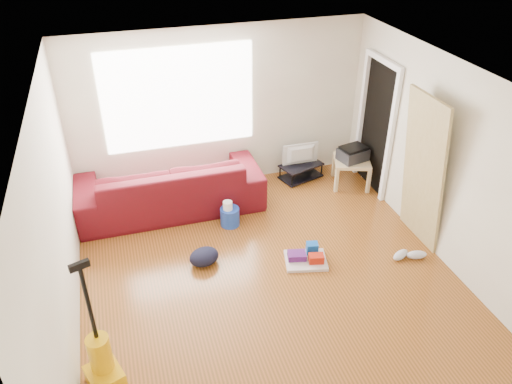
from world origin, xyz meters
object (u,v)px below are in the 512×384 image
object	(u,v)px
tv_stand	(301,171)
vacuum	(102,363)
sofa	(172,207)
cleaning_tray	(307,257)
backpack	(205,263)
side_table	(352,164)
bucket	(230,224)

from	to	relation	value
tv_stand	vacuum	bearing A→B (deg)	-153.04
sofa	cleaning_tray	size ratio (longest dim) A/B	4.40
tv_stand	sofa	bearing A→B (deg)	169.95
sofa	vacuum	world-z (taller)	vacuum
backpack	vacuum	distance (m)	1.98
side_table	bucket	xyz separation A→B (m)	(-2.13, -0.53, -0.38)
cleaning_tray	vacuum	size ratio (longest dim) A/B	0.41
side_table	bucket	distance (m)	2.23
tv_stand	cleaning_tray	world-z (taller)	tv_stand
backpack	vacuum	size ratio (longest dim) A/B	0.27
sofa	side_table	size ratio (longest dim) A/B	3.84
sofa	backpack	world-z (taller)	sofa
tv_stand	vacuum	world-z (taller)	vacuum
sofa	side_table	xyz separation A→B (m)	(2.86, -0.14, 0.38)
sofa	bucket	bearing A→B (deg)	137.10
backpack	cleaning_tray	bearing A→B (deg)	-32.42
side_table	vacuum	world-z (taller)	vacuum
sofa	bucket	distance (m)	0.99
side_table	cleaning_tray	size ratio (longest dim) A/B	1.15
cleaning_tray	vacuum	bearing A→B (deg)	-155.86
sofa	bucket	xyz separation A→B (m)	(0.73, -0.67, 0.00)
side_table	sofa	bearing A→B (deg)	177.14
bucket	vacuum	distance (m)	2.88
tv_stand	side_table	world-z (taller)	side_table
cleaning_tray	vacuum	distance (m)	2.81
tv_stand	side_table	bearing A→B (deg)	-47.99
bucket	cleaning_tray	size ratio (longest dim) A/B	0.45
cleaning_tray	side_table	bearing A→B (deg)	49.01
cleaning_tray	vacuum	world-z (taller)	vacuum
vacuum	sofa	bearing A→B (deg)	50.16
bucket	cleaning_tray	world-z (taller)	cleaning_tray
side_table	backpack	world-z (taller)	side_table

